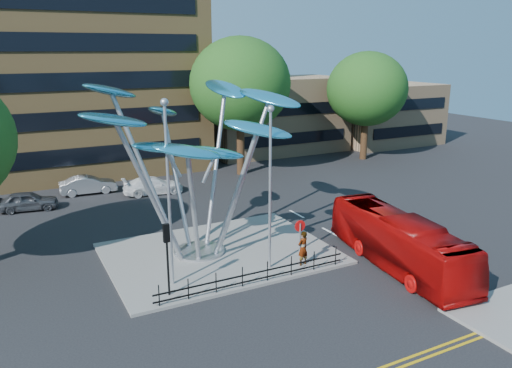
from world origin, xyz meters
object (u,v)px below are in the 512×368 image
tree_far (367,89)px  traffic_light_island (167,244)px  street_lamp_left (168,178)px  leaf_sculpture (193,131)px  street_lamp_right (270,174)px  no_entry_sign_island (300,235)px  pedestrian (303,248)px  parked_car_left (28,201)px  parked_car_right (153,185)px  tree_right (240,84)px  red_bus (398,241)px  parked_car_mid (88,185)px

tree_far → traffic_light_island: (-27.00, -19.50, -4.49)m
street_lamp_left → leaf_sculpture: bearing=52.6°
street_lamp_right → tree_far: bearing=41.5°
no_entry_sign_island → pedestrian: bearing=-5.1°
leaf_sculpture → parked_car_left: leaf_sculpture is taller
parked_car_right → pedestrian: bearing=-165.0°
traffic_light_island → parked_car_left: size_ratio=0.86×
parked_car_left → tree_far: bearing=-77.4°
tree_right → red_bus: (-1.40, -21.70, -6.63)m
street_lamp_right → pedestrian: (1.68, -0.50, -4.03)m
pedestrian → parked_car_right: bearing=-94.8°
no_entry_sign_island → parked_car_left: no_entry_sign_island is taller
tree_far → street_lamp_right: (-21.50, -19.00, -2.01)m
street_lamp_right → parked_car_mid: (-5.85, 18.79, -4.39)m
pedestrian → parked_car_mid: pedestrian is taller
tree_right → traffic_light_island: bearing=-123.7°
street_lamp_left → street_lamp_right: street_lamp_left is taller
parked_car_mid → parked_car_right: parked_car_mid is taller
street_lamp_right → parked_car_left: 19.89m
red_bus → pedestrian: bearing=161.2°
tree_right → parked_car_right: size_ratio=2.62×
tree_far → parked_car_mid: 28.09m
street_lamp_right → no_entry_sign_island: street_lamp_right is taller
leaf_sculpture → pedestrian: leaf_sculpture is taller
street_lamp_left → no_entry_sign_island: bearing=-8.6°
red_bus → parked_car_right: size_ratio=2.18×
parked_car_mid → leaf_sculpture: bearing=-164.1°
street_lamp_right → no_entry_sign_island: size_ratio=3.39×
tree_right → street_lamp_left: 22.49m
street_lamp_left → pedestrian: (6.68, -1.00, -4.29)m
leaf_sculpture → parked_car_mid: size_ratio=2.98×
tree_right → street_lamp_right: bearing=-111.5°
parked_car_left → parked_car_right: bearing=-81.9°
street_lamp_right → street_lamp_left: bearing=174.3°
red_bus → pedestrian: (-4.42, 2.20, -0.34)m
parked_car_left → parked_car_mid: size_ratio=0.94×
pedestrian → tree_far: bearing=-150.5°
leaf_sculpture → street_lamp_right: size_ratio=1.53×
street_lamp_left → pedestrian: 8.01m
tree_far → street_lamp_left: (-26.50, -18.50, -1.75)m
parked_car_mid → street_lamp_right: bearing=-159.1°
parked_car_left → parked_car_right: size_ratio=0.87×
no_entry_sign_island → parked_car_right: 17.18m
leaf_sculpture → traffic_light_island: leaf_sculpture is taller
tree_far → leaf_sculpture: (-24.07, -15.32, -0.23)m
tree_far → no_entry_sign_island: tree_far is taller
pedestrian → tree_right: bearing=-121.6°
leaf_sculpture → parked_car_mid: bearing=102.3°
no_entry_sign_island → red_bus: red_bus is taller
tree_far → leaf_sculpture: size_ratio=0.85×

